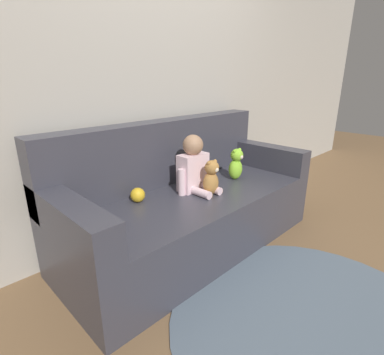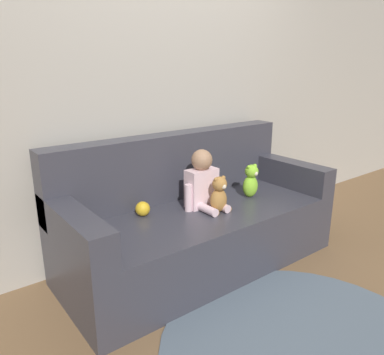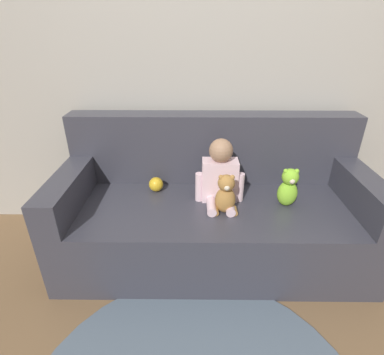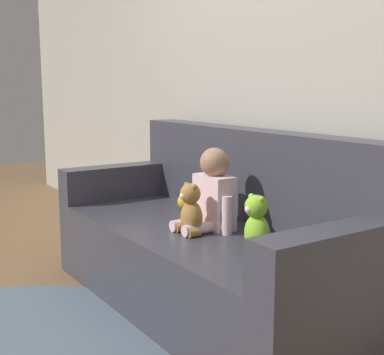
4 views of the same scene
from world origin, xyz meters
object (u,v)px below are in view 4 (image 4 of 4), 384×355
(plush_toy_side, at_px, (257,224))
(teddy_bear_brown, at_px, (191,210))
(couch, at_px, (213,247))
(toy_ball, at_px, (186,201))
(person_baby, at_px, (212,195))

(plush_toy_side, bearing_deg, teddy_bear_brown, -168.08)
(couch, distance_m, teddy_bear_brown, 0.30)
(teddy_bear_brown, bearing_deg, toy_ball, 149.94)
(plush_toy_side, bearing_deg, couch, 167.96)
(plush_toy_side, height_order, toy_ball, plush_toy_side)
(person_baby, bearing_deg, toy_ball, 164.95)
(couch, xyz_separation_m, plush_toy_side, (0.46, -0.10, 0.24))
(plush_toy_side, distance_m, toy_ball, 0.88)
(couch, relative_size, toy_ball, 20.04)
(couch, relative_size, plush_toy_side, 7.73)
(couch, distance_m, toy_ball, 0.43)
(teddy_bear_brown, height_order, plush_toy_side, plush_toy_side)
(teddy_bear_brown, relative_size, toy_ball, 2.58)
(toy_ball, bearing_deg, plush_toy_side, -11.81)
(couch, xyz_separation_m, person_baby, (0.03, -0.03, 0.29))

